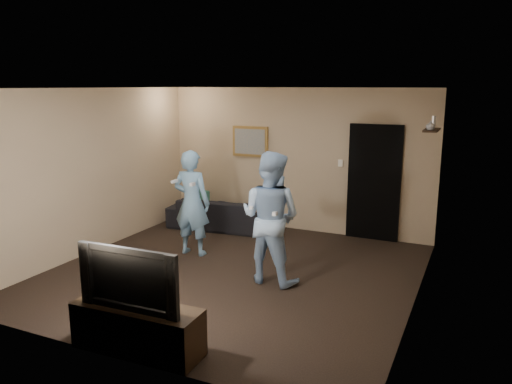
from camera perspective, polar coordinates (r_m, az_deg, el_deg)
The scene contains 19 objects.
ground at distance 7.26m, azimuth -2.63°, elevation -9.21°, with size 5.00×5.00×0.00m, color black.
ceiling at distance 6.76m, azimuth -2.84°, elevation 11.77°, with size 5.00×5.00×0.04m, color silver.
wall_back at distance 9.15m, azimuth 4.52°, elevation 3.67°, with size 5.00×0.04×2.60m, color tan.
wall_front at distance 4.88m, azimuth -16.44°, elevation -4.32°, with size 5.00×0.04×2.60m, color tan.
wall_left at distance 8.33m, azimuth -18.18°, elevation 2.26°, with size 0.04×5.00×2.60m, color tan.
wall_right at distance 6.18m, azimuth 18.32°, elevation -1.03°, with size 0.04×5.00×2.60m, color tan.
sofa at distance 9.38m, azimuth -4.09°, elevation -2.46°, with size 1.93×0.75×0.56m, color black.
throw_pillow at distance 9.55m, azimuth -6.41°, elevation -1.02°, with size 0.43×0.14×0.43m, color #1B5243.
painting_frame at distance 9.44m, azimuth -0.65°, elevation 5.80°, with size 0.72×0.05×0.57m, color olive.
painting_canvas at distance 9.41m, azimuth -0.73°, elevation 5.78°, with size 0.62×0.01×0.47m, color slate.
doorway at distance 8.78m, azimuth 13.32°, elevation 1.04°, with size 0.90×0.06×2.00m, color black.
light_switch at distance 8.87m, azimuth 9.63°, elevation 3.27°, with size 0.08×0.02×0.12m, color silver.
wall_shelf at distance 7.86m, azimuth 19.43°, elevation 6.70°, with size 0.20×0.60×0.03m, color black.
shelf_vase at distance 7.65m, azimuth 19.33°, elevation 7.20°, with size 0.13×0.13×0.14m, color #9D9DA2.
shelf_figurine at distance 8.07m, azimuth 19.64°, elevation 7.56°, with size 0.06×0.06×0.18m, color silver.
tv_console at distance 5.32m, azimuth -13.36°, elevation -14.94°, with size 1.35×0.43×0.48m, color black.
television at distance 5.09m, azimuth -13.68°, elevation -9.29°, with size 1.12×0.15×0.64m, color black.
wii_player_left at distance 7.87m, azimuth -7.35°, elevation -1.23°, with size 0.63×0.50×1.67m.
wii_player_right at distance 6.71m, azimuth 1.65°, elevation -2.93°, with size 0.94×0.77×1.79m.
Camera 1 is at (3.13, -5.99, 2.64)m, focal length 35.00 mm.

